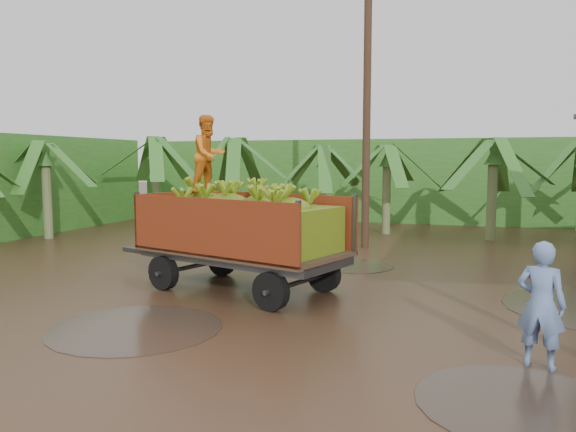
% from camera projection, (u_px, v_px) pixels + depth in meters
% --- Properties ---
extents(ground, '(100.00, 100.00, 0.00)m').
position_uv_depth(ground, '(340.00, 312.00, 10.07)').
color(ground, black).
rests_on(ground, ground).
extents(hedge_north, '(22.00, 3.00, 3.60)m').
position_uv_depth(hedge_north, '(375.00, 180.00, 25.64)').
color(hedge_north, '#2D661E').
rests_on(hedge_north, ground).
extents(banana_trailer, '(6.02, 3.29, 3.68)m').
position_uv_depth(banana_trailer, '(241.00, 228.00, 11.60)').
color(banana_trailer, '#9D3416').
rests_on(banana_trailer, ground).
extents(man_blue, '(0.71, 0.58, 1.69)m').
position_uv_depth(man_blue, '(541.00, 305.00, 7.31)').
color(man_blue, '#6783BD').
rests_on(man_blue, ground).
extents(utility_pole, '(1.20, 0.24, 8.52)m').
position_uv_depth(utility_pole, '(367.00, 107.00, 17.03)').
color(utility_pole, '#47301E').
rests_on(utility_pole, ground).
extents(banana_plants, '(24.30, 20.98, 4.21)m').
position_uv_depth(banana_plants, '(239.00, 189.00, 17.53)').
color(banana_plants, '#2D661E').
rests_on(banana_plants, ground).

